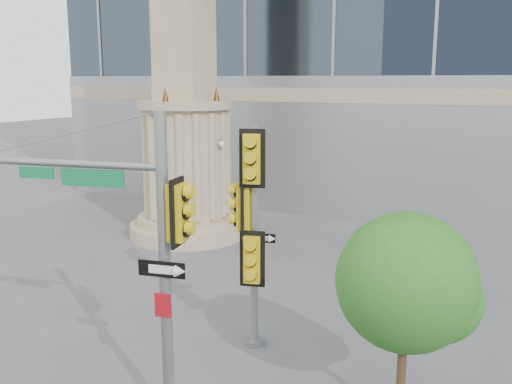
% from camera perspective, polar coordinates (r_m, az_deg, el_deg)
% --- Properties ---
extents(ground, '(120.00, 120.00, 0.00)m').
position_cam_1_polar(ground, '(11.97, -4.96, -18.14)').
color(ground, '#545456').
rests_on(ground, ground).
extents(monument, '(4.40, 4.40, 16.60)m').
position_cam_1_polar(monument, '(21.25, -7.10, 10.21)').
color(monument, tan).
rests_on(monument, ground).
extents(main_signal_pole, '(4.15, 1.04, 5.37)m').
position_cam_1_polar(main_signal_pole, '(9.89, -14.32, -3.99)').
color(main_signal_pole, slate).
rests_on(main_signal_pole, ground).
extents(secondary_signal_pole, '(0.92, 0.66, 4.93)m').
position_cam_1_polar(secondary_signal_pole, '(12.19, -0.52, -2.84)').
color(secondary_signal_pole, slate).
rests_on(secondary_signal_pole, ground).
extents(street_tree, '(2.40, 2.34, 3.74)m').
position_cam_1_polar(street_tree, '(9.91, 15.03, -9.25)').
color(street_tree, tan).
rests_on(street_tree, ground).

